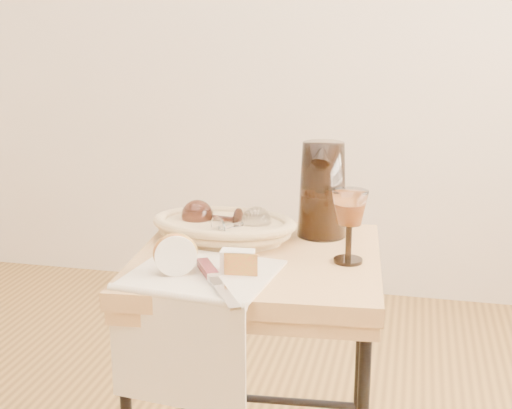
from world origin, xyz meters
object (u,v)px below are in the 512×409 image
(wine_goblet, at_px, (349,226))
(side_table, at_px, (258,392))
(goblet_lying_a, at_px, (214,217))
(goblet_lying_b, at_px, (240,224))
(apple_half, at_px, (175,253))
(pitcher, at_px, (322,190))
(bread_basket, at_px, (224,230))
(tea_towel, at_px, (203,274))
(table_knife, at_px, (216,280))

(wine_goblet, bearing_deg, side_table, 177.75)
(goblet_lying_a, distance_m, wine_goblet, 0.35)
(side_table, xyz_separation_m, goblet_lying_b, (-0.06, 0.06, 0.39))
(apple_half, bearing_deg, side_table, 28.28)
(wine_goblet, bearing_deg, pitcher, 114.57)
(bread_basket, bearing_deg, goblet_lying_b, -19.57)
(bread_basket, height_order, wine_goblet, wine_goblet)
(pitcher, relative_size, wine_goblet, 1.66)
(wine_goblet, bearing_deg, apple_half, -154.73)
(pitcher, xyz_separation_m, wine_goblet, (0.08, -0.18, -0.03))
(goblet_lying_a, bearing_deg, pitcher, -155.06)
(tea_towel, relative_size, apple_half, 3.12)
(tea_towel, xyz_separation_m, wine_goblet, (0.28, 0.15, 0.08))
(side_table, relative_size, wine_goblet, 4.25)
(pitcher, bearing_deg, goblet_lying_b, -144.40)
(goblet_lying_a, distance_m, goblet_lying_b, 0.08)
(bread_basket, xyz_separation_m, wine_goblet, (0.30, -0.09, 0.05))
(bread_basket, bearing_deg, goblet_lying_a, 155.67)
(bread_basket, bearing_deg, wine_goblet, -14.17)
(bread_basket, relative_size, apple_half, 3.35)
(bread_basket, distance_m, wine_goblet, 0.32)
(bread_basket, distance_m, apple_half, 0.25)
(bread_basket, distance_m, pitcher, 0.25)
(bread_basket, relative_size, pitcher, 1.14)
(side_table, height_order, goblet_lying_a, goblet_lying_a)
(side_table, relative_size, bread_basket, 2.24)
(goblet_lying_b, height_order, wine_goblet, wine_goblet)
(table_knife, bearing_deg, goblet_lying_b, 153.33)
(side_table, distance_m, wine_goblet, 0.47)
(wine_goblet, bearing_deg, goblet_lying_a, 162.72)
(side_table, xyz_separation_m, tea_towel, (-0.08, -0.15, 0.35))
(goblet_lying_b, bearing_deg, apple_half, -156.58)
(goblet_lying_b, bearing_deg, side_table, -95.97)
(bread_basket, relative_size, wine_goblet, 1.90)
(wine_goblet, bearing_deg, goblet_lying_b, 164.57)
(goblet_lying_b, relative_size, pitcher, 0.43)
(tea_towel, height_order, apple_half, apple_half)
(bread_basket, relative_size, table_knife, 1.23)
(bread_basket, relative_size, goblet_lying_a, 2.44)
(goblet_lying_a, xyz_separation_m, apple_half, (-0.01, -0.26, -0.00))
(wine_goblet, distance_m, table_knife, 0.32)
(side_table, bearing_deg, goblet_lying_a, 143.56)
(bread_basket, bearing_deg, tea_towel, -83.00)
(tea_towel, relative_size, goblet_lying_a, 2.27)
(tea_towel, height_order, goblet_lying_b, goblet_lying_b)
(goblet_lying_a, distance_m, apple_half, 0.26)
(pitcher, height_order, table_knife, pitcher)
(goblet_lying_a, xyz_separation_m, wine_goblet, (0.33, -0.10, 0.03))
(goblet_lying_b, xyz_separation_m, pitcher, (0.17, 0.11, 0.07))
(pitcher, xyz_separation_m, apple_half, (-0.25, -0.34, -0.07))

